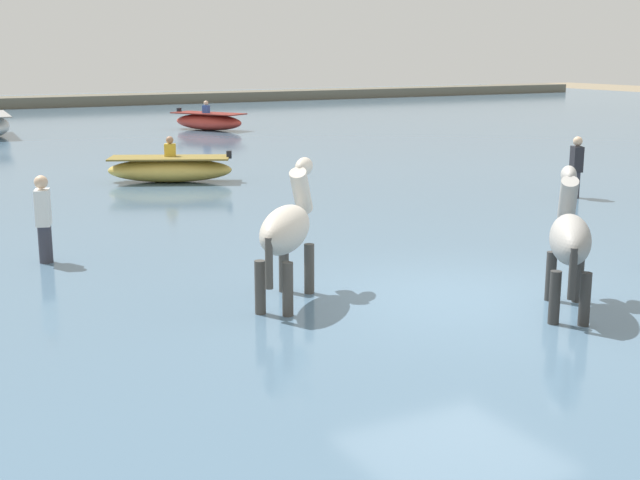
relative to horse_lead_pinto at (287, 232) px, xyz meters
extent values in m
plane|color=#84755B|center=(2.00, -0.88, -1.21)|extent=(120.00, 120.00, 0.00)
cube|color=slate|center=(2.00, 9.12, -1.05)|extent=(90.00, 90.00, 0.31)
ellipsoid|color=beige|center=(-0.05, -0.06, 0.05)|extent=(1.33, 1.39, 0.57)
cylinder|color=#45423C|center=(0.16, 0.43, -0.72)|extent=(0.13, 0.13, 0.97)
cylinder|color=#45423C|center=(0.41, 0.20, -0.72)|extent=(0.13, 0.13, 0.97)
cylinder|color=#45423C|center=(-0.52, -0.32, -0.72)|extent=(0.13, 0.13, 0.97)
cylinder|color=#45423C|center=(-0.26, -0.55, -0.72)|extent=(0.13, 0.13, 0.97)
cylinder|color=beige|center=(0.45, 0.50, 0.41)|extent=(0.52, 0.54, 0.66)
ellipsoid|color=beige|center=(0.55, 0.60, 0.71)|extent=(0.48, 0.50, 0.25)
cylinder|color=#45423C|center=(-0.51, -0.56, -0.21)|extent=(0.09, 0.09, 0.61)
ellipsoid|color=gray|center=(2.77, -2.01, 0.02)|extent=(1.27, 1.37, 0.56)
cylinder|color=#31312F|center=(2.95, -1.53, -0.74)|extent=(0.13, 0.13, 0.95)
cylinder|color=#31312F|center=(3.21, -1.75, -0.74)|extent=(0.13, 0.13, 0.95)
cylinder|color=#31312F|center=(2.32, -2.28, -0.74)|extent=(0.13, 0.13, 0.95)
cylinder|color=#31312F|center=(2.58, -2.49, -0.74)|extent=(0.13, 0.13, 0.95)
cylinder|color=gray|center=(3.24, -1.46, 0.37)|extent=(0.50, 0.53, 0.64)
ellipsoid|color=gray|center=(3.33, -1.35, 0.66)|extent=(0.46, 0.49, 0.24)
cylinder|color=#31312F|center=(2.34, -2.52, -0.24)|extent=(0.09, 0.09, 0.60)
ellipsoid|color=gold|center=(1.90, 10.32, -0.61)|extent=(3.11, 2.19, 0.56)
cube|color=olive|center=(1.90, 10.32, -0.31)|extent=(2.99, 2.10, 0.04)
cube|color=black|center=(3.19, 9.71, -0.24)|extent=(0.18, 0.20, 0.18)
cube|color=gold|center=(1.97, 10.45, -0.14)|extent=(0.31, 0.27, 0.30)
sphere|color=#A37556|center=(1.97, 10.45, 0.10)|extent=(0.18, 0.18, 0.18)
ellipsoid|color=#BC382D|center=(7.59, 22.62, -0.58)|extent=(2.58, 3.26, 0.63)
cube|color=maroon|center=(7.59, 22.62, -0.24)|extent=(2.48, 3.13, 0.04)
cube|color=black|center=(6.83, 23.90, -0.17)|extent=(0.20, 0.18, 0.18)
cube|color=#3356A8|center=(7.47, 22.55, -0.07)|extent=(0.29, 0.32, 0.30)
sphere|color=beige|center=(7.47, 22.55, 0.17)|extent=(0.18, 0.18, 0.18)
cylinder|color=#383842|center=(-2.30, 3.52, -0.77)|extent=(0.20, 0.20, 0.88)
cube|color=white|center=(-2.30, 3.52, -0.06)|extent=(0.29, 0.37, 0.54)
sphere|color=beige|center=(-2.30, 3.52, 0.32)|extent=(0.20, 0.20, 0.20)
cylinder|color=#383842|center=(8.83, 4.05, -0.77)|extent=(0.20, 0.20, 0.88)
cube|color=#232328|center=(8.83, 4.05, -0.06)|extent=(0.32, 0.37, 0.54)
sphere|color=beige|center=(8.83, 4.05, 0.32)|extent=(0.20, 0.20, 0.20)
camera|label=1|loc=(-4.55, -9.38, 2.22)|focal=48.12mm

